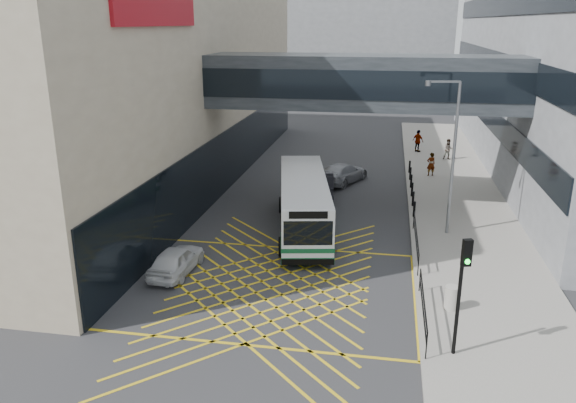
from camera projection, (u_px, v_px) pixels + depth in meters
The scene contains 18 objects.
ground at pixel (271, 288), 23.85m from camera, with size 120.00×120.00×0.00m, color #333335.
building_whsmith at pixel (67, 64), 39.43m from camera, with size 24.17×42.00×16.00m.
building_far at pixel (345, 36), 77.68m from camera, with size 28.00×16.00×18.00m, color gray.
skybridge at pixel (364, 82), 32.30m from camera, with size 20.00×4.10×3.00m.
pavement at pixel (454, 195), 36.37m from camera, with size 6.00×54.00×0.16m, color gray.
box_junction at pixel (271, 288), 23.85m from camera, with size 12.00×9.00×0.01m.
bus at pixel (304, 202), 30.02m from camera, with size 4.36×10.80×2.95m.
car_white at pixel (176, 260), 25.09m from camera, with size 1.65×4.02×1.28m, color silver.
car_dark at pixel (321, 182), 36.75m from camera, with size 1.89×4.82×1.51m, color black.
car_silver at pixel (342, 172), 39.27m from camera, with size 2.01×4.77×1.48m, color gray.
traffic_light at pixel (462, 281), 17.92m from camera, with size 0.34×0.50×4.20m.
street_lamp at pixel (451, 149), 28.27m from camera, with size 1.80×0.56×7.91m.
litter_bin at pixel (452, 298), 21.65m from camera, with size 0.55×0.55×0.94m, color #ADA89E.
kerb_railings at pixel (419, 263), 24.21m from camera, with size 0.05×12.54×1.00m.
bollards at pixel (412, 185), 36.67m from camera, with size 0.14×10.14×0.90m.
pedestrian_a at pixel (431, 164), 40.43m from camera, with size 0.67×0.48×1.69m, color gray.
pedestrian_b at pixel (449, 150), 45.17m from camera, with size 0.81×0.47×1.66m, color gray.
pedestrian_c at pixel (418, 141), 47.86m from camera, with size 1.11×0.53×1.88m, color gray.
Camera 1 is at (4.51, -21.12, 10.78)m, focal length 35.00 mm.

